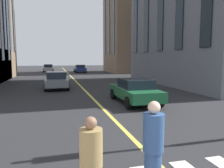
% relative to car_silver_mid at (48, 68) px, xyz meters
% --- Properties ---
extents(lane_centre_line, '(80.00, 0.16, 0.01)m').
position_rel_car_silver_mid_xyz_m(lane_centre_line, '(-22.48, -3.29, -0.70)').
color(lane_centre_line, '#D8C64C').
rests_on(lane_centre_line, ground_plane).
extents(car_silver_mid, '(3.90, 1.89, 1.40)m').
position_rel_car_silver_mid_xyz_m(car_silver_mid, '(0.00, 0.00, 0.00)').
color(car_silver_mid, '#B7BABF').
rests_on(car_silver_mid, ground_plane).
extents(car_blue_far, '(4.40, 1.95, 1.37)m').
position_rel_car_silver_mid_xyz_m(car_blue_far, '(-3.35, -5.58, 0.00)').
color(car_blue_far, navy).
rests_on(car_blue_far, ground_plane).
extents(car_grey_parked_b, '(3.90, 1.89, 1.40)m').
position_rel_car_silver_mid_xyz_m(car_grey_parked_b, '(-25.06, -1.16, 0.00)').
color(car_grey_parked_b, slate).
rests_on(car_grey_parked_b, ground_plane).
extents(car_green_trailing, '(4.40, 1.95, 1.37)m').
position_rel_car_silver_mid_xyz_m(car_green_trailing, '(-32.26, -5.34, 0.00)').
color(car_green_trailing, '#1E6038').
rests_on(car_green_trailing, ground_plane).
extents(pedestrian_near, '(0.38, 0.38, 1.58)m').
position_rel_car_silver_mid_xyz_m(pedestrian_near, '(-40.50, -1.50, 0.08)').
color(pedestrian_near, maroon).
rests_on(pedestrian_near, ground_plane).
extents(pedestrian_far, '(0.38, 0.38, 1.75)m').
position_rel_car_silver_mid_xyz_m(pedestrian_far, '(-40.38, -2.66, 0.17)').
color(pedestrian_far, '#2D4C7F').
rests_on(pedestrian_far, ground_plane).
extents(building_right_far, '(10.03, 11.78, 23.09)m').
position_rel_car_silver_mid_xyz_m(building_right_far, '(-4.45, -16.62, 10.85)').
color(building_right_far, '#846B51').
rests_on(building_right_far, ground_plane).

